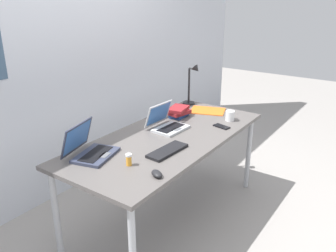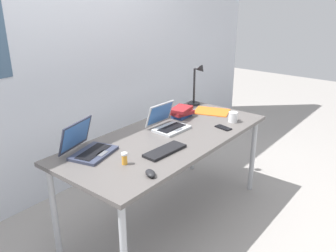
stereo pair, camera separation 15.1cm
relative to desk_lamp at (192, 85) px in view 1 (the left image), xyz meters
The scene contains 13 objects.
ground_plane 1.26m from the desk_lamp, 160.97° to the right, with size 12.00×12.00×0.00m, color gray.
wall_back 1.21m from the desk_lamp, 134.21° to the left, with size 6.00×0.13×2.60m.
desk 0.88m from the desk_lamp, 160.97° to the right, with size 1.80×0.80×0.74m.
desk_lamp is the anchor object (origin of this frame).
laptop_far_corner 1.40m from the desk_lamp, behind, with size 0.37×0.35×0.22m.
laptop_front_left 0.73m from the desk_lamp, 164.81° to the right, with size 0.29×0.27×0.20m.
external_keyboard 1.15m from the desk_lamp, 157.02° to the right, with size 0.33×0.12×0.02m, color black.
computer_mouse 1.50m from the desk_lamp, 156.68° to the right, with size 0.06×0.10×0.03m, color black.
cell_phone 0.69m from the desk_lamp, 126.71° to the right, with size 0.06×0.14×0.01m, color black.
pill_bottle 1.41m from the desk_lamp, 165.21° to the right, with size 0.04×0.04×0.08m.
book_stack 0.43m from the desk_lamp, 165.25° to the right, with size 0.23×0.18×0.09m.
paper_folder_far_corner 0.32m from the desk_lamp, 111.76° to the right, with size 0.23×0.31×0.01m, color orange.
coffee_mug 0.58m from the desk_lamp, 112.31° to the right, with size 0.11×0.08×0.09m.
Camera 1 is at (-2.05, -1.44, 1.77)m, focal length 37.50 mm.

